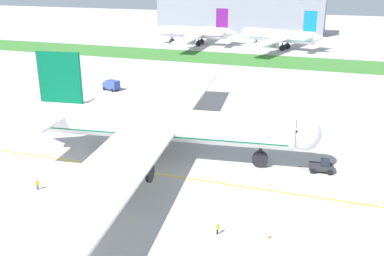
% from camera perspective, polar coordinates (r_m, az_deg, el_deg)
% --- Properties ---
extents(ground_plane, '(600.00, 600.00, 0.00)m').
position_cam_1_polar(ground_plane, '(77.05, -7.83, -4.95)').
color(ground_plane, '#ADAAA5').
rests_on(ground_plane, ground).
extents(apron_taxi_line, '(280.00, 0.36, 0.01)m').
position_cam_1_polar(apron_taxi_line, '(76.01, -8.25, -5.33)').
color(apron_taxi_line, yellow).
rests_on(apron_taxi_line, ground).
extents(grass_median_strip, '(320.00, 24.00, 0.10)m').
position_cam_1_polar(grass_median_strip, '(170.33, 7.44, 8.76)').
color(grass_median_strip, '#38722D').
rests_on(grass_median_strip, ground).
extents(airliner_foreground, '(55.17, 87.63, 18.54)m').
position_cam_1_polar(airliner_foreground, '(77.70, -4.31, 0.40)').
color(airliner_foreground, white).
rests_on(airliner_foreground, ground).
extents(pushback_tug, '(5.81, 2.87, 2.23)m').
position_cam_1_polar(pushback_tug, '(77.16, 16.47, -4.76)').
color(pushback_tug, '#26262B').
rests_on(pushback_tug, ground).
extents(ground_crew_wingwalker_port, '(0.34, 0.54, 1.59)m').
position_cam_1_polar(ground_crew_wingwalker_port, '(57.71, 3.31, -12.75)').
color(ground_crew_wingwalker_port, black).
rests_on(ground_crew_wingwalker_port, ground).
extents(ground_crew_marshaller_front, '(0.56, 0.34, 1.65)m').
position_cam_1_polar(ground_crew_marshaller_front, '(72.28, -19.42, -6.82)').
color(ground_crew_marshaller_front, black).
rests_on(ground_crew_marshaller_front, ground).
extents(ground_crew_wingwalker_starboard, '(0.55, 0.41, 1.70)m').
position_cam_1_polar(ground_crew_wingwalker_starboard, '(80.81, -10.84, -3.13)').
color(ground_crew_wingwalker_starboard, black).
rests_on(ground_crew_wingwalker_starboard, ground).
extents(traffic_cone_port_wing, '(0.36, 0.36, 0.58)m').
position_cam_1_polar(traffic_cone_port_wing, '(58.14, 9.98, -13.58)').
color(traffic_cone_port_wing, '#F2590C').
rests_on(traffic_cone_port_wing, ground).
extents(service_truck_baggage_loader, '(5.18, 3.69, 2.84)m').
position_cam_1_polar(service_truck_baggage_loader, '(126.75, -10.39, 5.51)').
color(service_truck_baggage_loader, '#33478C').
rests_on(service_truck_baggage_loader, ground).
extents(parked_airliner_far_left, '(38.15, 57.81, 16.43)m').
position_cam_1_polar(parked_airliner_far_left, '(203.03, 0.55, 12.24)').
color(parked_airliner_far_left, white).
rests_on(parked_airliner_far_left, ground).
extents(parked_airliner_far_centre, '(37.77, 57.73, 16.66)m').
position_cam_1_polar(parked_airliner_far_centre, '(195.13, 11.52, 11.57)').
color(parked_airliner_far_centre, white).
rests_on(parked_airliner_far_centre, ground).
extents(terminal_building, '(90.04, 20.00, 18.00)m').
position_cam_1_polar(terminal_building, '(250.50, 6.25, 14.34)').
color(terminal_building, gray).
rests_on(terminal_building, ground).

